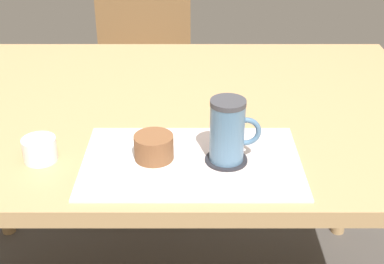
{
  "coord_description": "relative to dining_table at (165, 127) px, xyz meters",
  "views": [
    {
      "loc": [
        0.07,
        -1.22,
        1.32
      ],
      "look_at": [
        0.07,
        -0.24,
        0.78
      ],
      "focal_mm": 50.0,
      "sensor_mm": 36.0,
      "label": 1
    }
  ],
  "objects": [
    {
      "name": "coffee_mug",
      "position": [
        0.15,
        -0.28,
        0.14
      ],
      "size": [
        0.1,
        0.07,
        0.13
      ],
      "color": "slate",
      "rests_on": "coffee_coaster"
    },
    {
      "name": "pastry",
      "position": [
        -0.01,
        -0.29,
        0.11
      ],
      "size": [
        0.08,
        0.08,
        0.05
      ],
      "primitive_type": "cylinder",
      "color": "brown",
      "rests_on": "pastry_plate"
    },
    {
      "name": "coffee_coaster",
      "position": [
        0.14,
        -0.28,
        0.07
      ],
      "size": [
        0.09,
        0.09,
        0.0
      ],
      "primitive_type": "cylinder",
      "color": "#232328",
      "rests_on": "placemat"
    },
    {
      "name": "wooden_chair",
      "position": [
        -0.13,
        0.8,
        -0.2
      ],
      "size": [
        0.43,
        0.43,
        0.83
      ],
      "rotation": [
        0.0,
        0.0,
        3.16
      ],
      "color": "brown",
      "rests_on": "ground_plane"
    },
    {
      "name": "pastry_plate",
      "position": [
        -0.01,
        -0.29,
        0.08
      ],
      "size": [
        0.16,
        0.16,
        0.01
      ],
      "primitive_type": "cylinder",
      "color": "white",
      "rests_on": "placemat"
    },
    {
      "name": "placemat",
      "position": [
        0.07,
        -0.28,
        0.07
      ],
      "size": [
        0.45,
        0.29,
        0.0
      ],
      "primitive_type": "cube",
      "color": "silver",
      "rests_on": "dining_table"
    },
    {
      "name": "sugar_bowl",
      "position": [
        -0.24,
        -0.27,
        0.09
      ],
      "size": [
        0.07,
        0.07,
        0.05
      ],
      "primitive_type": "cylinder",
      "color": "white",
      "rests_on": "dining_table"
    },
    {
      "name": "dining_table",
      "position": [
        0.0,
        0.0,
        0.0
      ],
      "size": [
        1.37,
        0.9,
        0.73
      ],
      "color": "tan",
      "rests_on": "ground_plane"
    }
  ]
}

